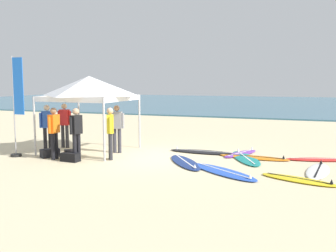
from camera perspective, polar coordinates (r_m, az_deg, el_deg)
name	(u,v)px	position (r m, az deg, el deg)	size (l,w,h in m)	color
ground_plane	(146,157)	(13.25, -3.18, -4.61)	(80.00, 80.00, 0.00)	beige
sea	(263,103)	(44.90, 13.76, 3.24)	(80.00, 36.00, 0.10)	#386B84
canopy_tent	(89,86)	(14.41, -11.45, 5.73)	(2.84, 2.84, 2.75)	#B7B7BC
surfboard_teal	(246,158)	(13.20, 11.26, -4.62)	(1.65, 2.59, 0.19)	#19847F
surfboard_navy	(185,162)	(12.31, 2.53, -5.31)	(1.91, 2.37, 0.19)	navy
surfboard_red	(318,159)	(13.64, 21.07, -4.57)	(2.11, 1.08, 0.19)	red
surfboard_blue	(223,172)	(11.17, 8.10, -6.62)	(2.49, 2.13, 0.19)	blue
surfboard_yellow	(299,180)	(10.75, 18.55, -7.43)	(2.10, 1.24, 0.19)	yellow
surfboard_black	(203,152)	(14.12, 5.19, -3.78)	(2.53, 0.75, 0.19)	black
surfboard_orange	(254,157)	(13.38, 12.48, -4.49)	(2.39, 0.82, 0.19)	orange
surfboard_white	(318,171)	(11.95, 21.07, -6.12)	(0.82, 2.28, 0.19)	white
surfboard_purple	(241,153)	(13.98, 10.57, -3.97)	(1.17, 1.96, 0.19)	purple
person_black	(76,131)	(12.88, -13.25, -0.65)	(0.28, 0.54, 1.71)	black
person_grey	(117,125)	(14.06, -7.48, 0.07)	(0.54, 0.30, 1.71)	#383842
person_red	(65,122)	(15.53, -14.87, 0.53)	(0.54, 0.27, 1.71)	#2D2D33
person_blue	(47,125)	(14.87, -17.23, 0.19)	(0.40, 0.44, 1.71)	black
person_yellow	(110,130)	(12.88, -8.43, -0.55)	(0.37, 0.49, 1.71)	#2D2D33
person_orange	(54,130)	(13.32, -16.31, -0.50)	(0.22, 0.55, 1.71)	black
banner_flag	(17,111)	(14.11, -21.21, 2.09)	(0.60, 0.36, 3.40)	#99999E
gear_bag_near_tent	(50,153)	(13.88, -16.86, -3.79)	(0.60, 0.32, 0.28)	#232328
gear_bag_by_pole	(70,157)	(12.96, -14.07, -4.43)	(0.60, 0.32, 0.28)	black
gear_bag_on_sand	(70,155)	(13.39, -14.14, -4.07)	(0.60, 0.32, 0.28)	black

